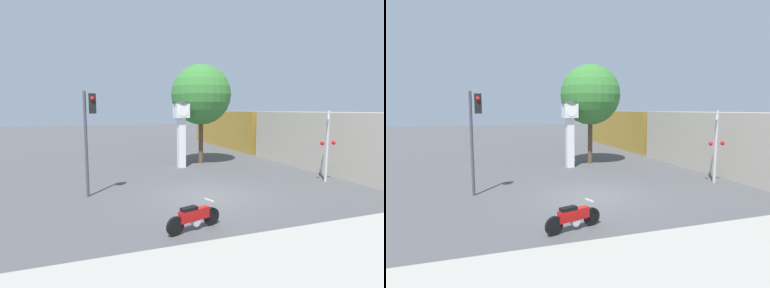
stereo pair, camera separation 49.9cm
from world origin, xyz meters
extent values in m
plane|color=#4C4C4F|center=(0.00, 0.00, 0.00)|extent=(120.00, 120.00, 0.00)
cylinder|color=black|center=(-1.09, -2.90, 0.28)|extent=(0.56, 0.25, 0.56)
cylinder|color=black|center=(-2.36, -3.28, 0.28)|extent=(0.56, 0.25, 0.56)
cube|color=#B71414|center=(-1.73, -3.09, 0.48)|extent=(1.03, 0.49, 0.33)
cube|color=black|center=(-1.90, -3.14, 0.69)|extent=(0.56, 0.35, 0.09)
cylinder|color=silver|center=(-1.68, -3.08, 0.25)|extent=(0.30, 0.25, 0.26)
cube|color=silver|center=(-1.18, -2.92, 0.81)|extent=(0.17, 0.41, 0.04)
cube|color=white|center=(0.88, 6.34, 1.53)|extent=(0.44, 0.44, 3.06)
cube|color=white|center=(0.88, 6.34, 3.48)|extent=(0.84, 0.84, 0.84)
cylinder|color=white|center=(0.88, 5.91, 3.48)|extent=(0.67, 0.02, 0.67)
cone|color=#333338|center=(0.88, 6.34, 4.00)|extent=(1.01, 1.01, 0.20)
cube|color=#ADA393|center=(9.01, 2.51, 1.70)|extent=(2.80, 12.28, 3.40)
cube|color=olive|center=(9.01, 15.39, 1.70)|extent=(2.80, 12.28, 3.40)
cylinder|color=#47474C|center=(-4.65, 1.62, 2.15)|extent=(0.12, 0.12, 4.30)
cube|color=black|center=(-4.35, 1.62, 3.80)|extent=(0.28, 0.24, 0.80)
sphere|color=red|center=(-4.35, 1.47, 4.00)|extent=(0.16, 0.16, 0.16)
cylinder|color=#B7B7BC|center=(6.50, 0.39, 1.76)|extent=(0.14, 0.14, 3.51)
cube|color=white|center=(6.50, 0.39, 3.16)|extent=(0.82, 0.82, 0.14)
sphere|color=red|center=(6.15, 0.34, 1.93)|extent=(0.20, 0.20, 0.20)
sphere|color=red|center=(6.85, 0.34, 1.93)|extent=(0.20, 0.20, 0.20)
cylinder|color=brown|center=(2.55, 7.29, 1.48)|extent=(0.30, 0.30, 2.96)
sphere|color=#387A33|center=(2.55, 7.29, 4.52)|extent=(3.90, 3.90, 3.90)
camera|label=1|loc=(-4.66, -11.09, 3.56)|focal=28.00mm
camera|label=2|loc=(-4.18, -11.25, 3.56)|focal=28.00mm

